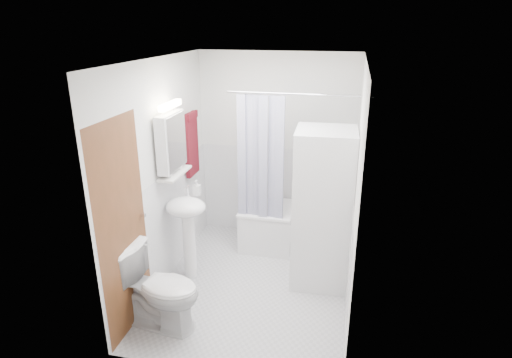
% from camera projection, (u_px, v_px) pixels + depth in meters
% --- Properties ---
extents(floor, '(2.60, 2.60, 0.00)m').
position_uv_depth(floor, '(254.00, 285.00, 4.70)').
color(floor, '#BBBBC0').
rests_on(floor, ground).
extents(room_walls, '(2.60, 2.60, 2.60)m').
position_uv_depth(room_walls, '(254.00, 156.00, 4.19)').
color(room_walls, silver).
rests_on(room_walls, ground).
extents(wainscot, '(1.98, 2.58, 2.58)m').
position_uv_depth(wainscot, '(260.00, 224.00, 4.76)').
color(wainscot, white).
rests_on(wainscot, ground).
extents(door, '(0.05, 2.00, 2.00)m').
position_uv_depth(door, '(143.00, 215.00, 4.05)').
color(door, brown).
rests_on(door, ground).
extents(bathtub, '(1.39, 0.66, 0.53)m').
position_uv_depth(bathtub, '(296.00, 227.00, 5.37)').
color(bathtub, silver).
rests_on(bathtub, ground).
extents(tub_spout, '(0.04, 0.12, 0.04)m').
position_uv_depth(tub_spout, '(317.00, 178.00, 5.44)').
color(tub_spout, silver).
rests_on(tub_spout, room_walls).
extents(curtain_rod, '(1.57, 0.02, 0.02)m').
position_uv_depth(curtain_rod, '(298.00, 94.00, 4.54)').
color(curtain_rod, silver).
rests_on(curtain_rod, room_walls).
extents(shower_curtain, '(0.55, 0.02, 1.45)m').
position_uv_depth(shower_curtain, '(260.00, 159.00, 4.88)').
color(shower_curtain, '#15184B').
rests_on(shower_curtain, curtain_rod).
extents(sink, '(0.44, 0.37, 1.04)m').
position_uv_depth(sink, '(187.00, 219.00, 4.64)').
color(sink, white).
rests_on(sink, ground).
extents(medicine_cabinet, '(0.13, 0.50, 0.71)m').
position_uv_depth(medicine_cabinet, '(171.00, 140.00, 4.44)').
color(medicine_cabinet, silver).
rests_on(medicine_cabinet, room_walls).
extents(shelf, '(0.18, 0.54, 0.02)m').
position_uv_depth(shelf, '(175.00, 173.00, 4.56)').
color(shelf, silver).
rests_on(shelf, room_walls).
extents(shower_caddy, '(0.22, 0.06, 0.02)m').
position_uv_depth(shower_caddy, '(322.00, 156.00, 5.32)').
color(shower_caddy, silver).
rests_on(shower_caddy, room_walls).
extents(towel, '(0.07, 0.32, 0.78)m').
position_uv_depth(towel, '(192.00, 143.00, 5.11)').
color(towel, '#5B0E11').
rests_on(towel, room_walls).
extents(washer_dryer, '(0.64, 0.63, 1.72)m').
position_uv_depth(washer_dryer, '(322.00, 209.00, 4.52)').
color(washer_dryer, silver).
rests_on(washer_dryer, ground).
extents(toilet, '(0.86, 0.55, 0.79)m').
position_uv_depth(toilet, '(159.00, 288.00, 3.96)').
color(toilet, white).
rests_on(toilet, ground).
extents(soap_pump, '(0.08, 0.17, 0.08)m').
position_uv_depth(soap_pump, '(197.00, 191.00, 4.75)').
color(soap_pump, gray).
rests_on(soap_pump, sink).
extents(shelf_bottle, '(0.07, 0.18, 0.07)m').
position_uv_depth(shelf_bottle, '(169.00, 174.00, 4.41)').
color(shelf_bottle, gray).
rests_on(shelf_bottle, shelf).
extents(shelf_cup, '(0.10, 0.09, 0.10)m').
position_uv_depth(shelf_cup, '(179.00, 164.00, 4.65)').
color(shelf_cup, gray).
rests_on(shelf_cup, shelf).
extents(shampoo_a, '(0.13, 0.17, 0.13)m').
position_uv_depth(shampoo_a, '(303.00, 149.00, 5.34)').
color(shampoo_a, gray).
rests_on(shampoo_a, shower_caddy).
extents(shampoo_b, '(0.08, 0.21, 0.08)m').
position_uv_depth(shampoo_b, '(313.00, 152.00, 5.33)').
color(shampoo_b, '#2A5CA8').
rests_on(shampoo_b, shower_caddy).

